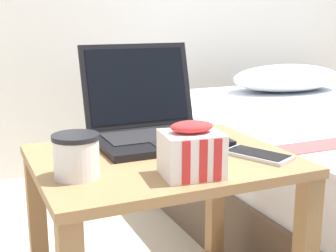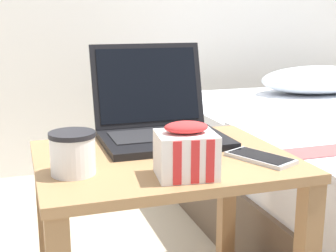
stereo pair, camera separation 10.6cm
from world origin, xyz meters
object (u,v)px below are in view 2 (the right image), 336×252
(mug_front_left, at_px, (73,150))
(cell_phone, at_px, (260,158))
(snack_bag, at_px, (188,152))
(laptop, at_px, (159,121))

(mug_front_left, distance_m, cell_phone, 0.42)
(snack_bag, xyz_separation_m, cell_phone, (0.20, 0.05, -0.05))
(snack_bag, bearing_deg, mug_front_left, 157.85)
(laptop, bearing_deg, mug_front_left, -139.26)
(mug_front_left, bearing_deg, cell_phone, -4.87)
(snack_bag, height_order, cell_phone, snack_bag)
(laptop, bearing_deg, cell_phone, -56.73)
(cell_phone, bearing_deg, snack_bag, -164.76)
(laptop, height_order, snack_bag, laptop)
(mug_front_left, height_order, cell_phone, mug_front_left)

